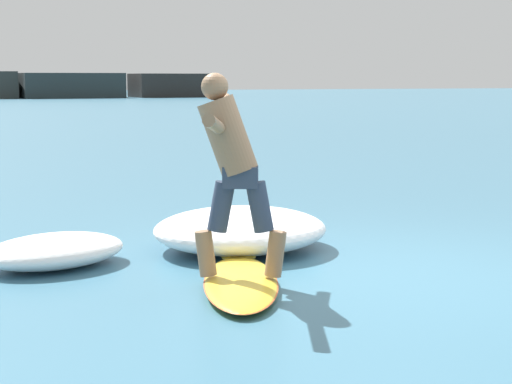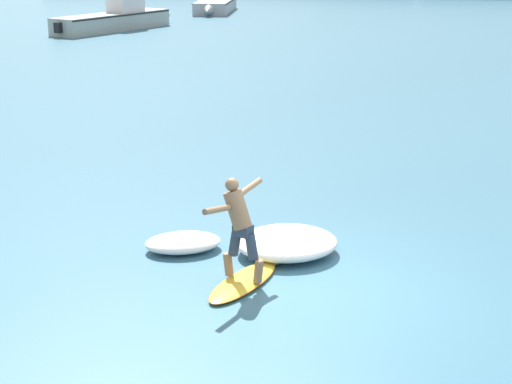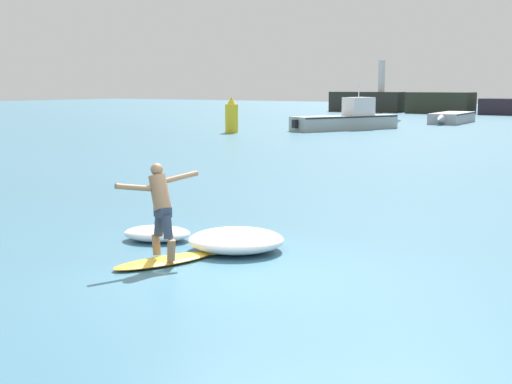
{
  "view_description": "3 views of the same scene",
  "coord_description": "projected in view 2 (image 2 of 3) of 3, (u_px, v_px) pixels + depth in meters",
  "views": [
    {
      "loc": [
        -3.31,
        -5.97,
        1.59
      ],
      "look_at": [
        -0.8,
        0.78,
        0.62
      ],
      "focal_mm": 60.0,
      "sensor_mm": 36.0,
      "label": 1
    },
    {
      "loc": [
        0.83,
        -11.56,
        5.0
      ],
      "look_at": [
        -1.26,
        1.44,
        1.0
      ],
      "focal_mm": 60.0,
      "sensor_mm": 36.0,
      "label": 2
    },
    {
      "loc": [
        6.18,
        -8.59,
        2.87
      ],
      "look_at": [
        -0.63,
        1.84,
        0.99
      ],
      "focal_mm": 50.0,
      "sensor_mm": 36.0,
      "label": 3
    }
  ],
  "objects": [
    {
      "name": "ground_plane",
      "position": [
        325.0,
        290.0,
        12.5
      ],
      "size": [
        200.0,
        200.0,
        0.0
      ],
      "primitive_type": "plane",
      "color": "#3B6C85"
    },
    {
      "name": "surfer",
      "position": [
        239.0,
        221.0,
        12.44
      ],
      "size": [
        0.83,
        1.39,
        1.53
      ],
      "color": "#8F6B4D",
      "rests_on": "surfboard"
    },
    {
      "name": "small_boat_offshore",
      "position": [
        215.0,
        6.0,
        56.09
      ],
      "size": [
        2.61,
        7.56,
        0.79
      ],
      "color": "#A3A5AD",
      "rests_on": "ground"
    },
    {
      "name": "fishing_boat_near_jetty",
      "position": [
        118.0,
        18.0,
        45.9
      ],
      "size": [
        4.76,
        8.61,
        2.96
      ],
      "color": "#A3AEAC",
      "rests_on": "ground"
    },
    {
      "name": "wave_foam_at_tail",
      "position": [
        287.0,
        243.0,
        13.85
      ],
      "size": [
        2.23,
        2.19,
        0.38
      ],
      "color": "white",
      "rests_on": "ground"
    },
    {
      "name": "surfboard",
      "position": [
        244.0,
        281.0,
        12.7
      ],
      "size": [
        1.1,
        1.99,
        0.23
      ],
      "color": "yellow",
      "rests_on": "ground"
    },
    {
      "name": "wave_foam_at_nose",
      "position": [
        183.0,
        243.0,
        14.01
      ],
      "size": [
        1.5,
        1.3,
        0.27
      ],
      "color": "white",
      "rests_on": "ground"
    }
  ]
}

